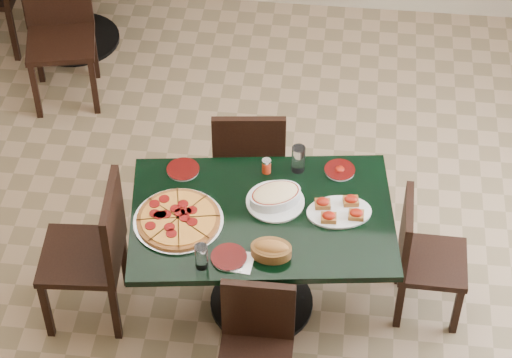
# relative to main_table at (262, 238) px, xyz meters

# --- Properties ---
(floor) EXTENTS (5.50, 5.50, 0.00)m
(floor) POSITION_rel_main_table_xyz_m (-0.07, 0.29, -0.57)
(floor) COLOR #84684C
(floor) RESTS_ON ground
(main_table) EXTENTS (1.49, 1.07, 0.75)m
(main_table) POSITION_rel_main_table_xyz_m (0.00, 0.00, 0.00)
(main_table) COLOR black
(main_table) RESTS_ON floor
(chair_far) EXTENTS (0.47, 0.47, 0.90)m
(chair_far) POSITION_rel_main_table_xyz_m (-0.15, 0.69, -0.06)
(chair_far) COLOR black
(chair_far) RESTS_ON floor
(chair_near) EXTENTS (0.37, 0.37, 0.80)m
(chair_near) POSITION_rel_main_table_xyz_m (0.04, -0.61, -0.13)
(chair_near) COLOR black
(chair_near) RESTS_ON floor
(chair_right) EXTENTS (0.38, 0.38, 0.81)m
(chair_right) POSITION_rel_main_table_xyz_m (0.87, 0.09, -0.12)
(chair_right) COLOR black
(chair_right) RESTS_ON floor
(chair_left) EXTENTS (0.47, 0.47, 0.94)m
(chair_left) POSITION_rel_main_table_xyz_m (-0.89, -0.13, -0.04)
(chair_left) COLOR black
(chair_left) RESTS_ON floor
(back_chair_near) EXTENTS (0.55, 0.55, 0.98)m
(back_chair_near) POSITION_rel_main_table_xyz_m (-1.58, 1.81, -0.02)
(back_chair_near) COLOR black
(back_chair_near) RESTS_ON floor
(pepperoni_pizza) EXTENTS (0.47, 0.47, 0.04)m
(pepperoni_pizza) POSITION_rel_main_table_xyz_m (-0.43, -0.10, 0.20)
(pepperoni_pizza) COLOR silver
(pepperoni_pizza) RESTS_ON main_table
(lasagna_casserole) EXTENTS (0.33, 0.31, 0.09)m
(lasagna_casserole) POSITION_rel_main_table_xyz_m (0.06, 0.10, 0.23)
(lasagna_casserole) COLOR silver
(lasagna_casserole) RESTS_ON main_table
(bread_basket) EXTENTS (0.21, 0.15, 0.09)m
(bread_basket) POSITION_rel_main_table_xyz_m (0.07, -0.27, 0.22)
(bread_basket) COLOR brown
(bread_basket) RESTS_ON main_table
(bruschetta_platter) EXTENTS (0.39, 0.31, 0.05)m
(bruschetta_platter) POSITION_rel_main_table_xyz_m (0.40, 0.06, 0.21)
(bruschetta_platter) COLOR silver
(bruschetta_platter) RESTS_ON main_table
(side_plate_near) EXTENTS (0.18, 0.18, 0.02)m
(side_plate_near) POSITION_rel_main_table_xyz_m (-0.14, -0.32, 0.19)
(side_plate_near) COLOR silver
(side_plate_near) RESTS_ON main_table
(side_plate_far_r) EXTENTS (0.17, 0.17, 0.03)m
(side_plate_far_r) POSITION_rel_main_table_xyz_m (0.39, 0.37, 0.19)
(side_plate_far_r) COLOR silver
(side_plate_far_r) RESTS_ON main_table
(side_plate_far_l) EXTENTS (0.18, 0.18, 0.02)m
(side_plate_far_l) POSITION_rel_main_table_xyz_m (-0.47, 0.28, 0.19)
(side_plate_far_l) COLOR silver
(side_plate_far_l) RESTS_ON main_table
(napkin_setting) EXTENTS (0.16, 0.16, 0.01)m
(napkin_setting) POSITION_rel_main_table_xyz_m (-0.08, -0.34, 0.18)
(napkin_setting) COLOR white
(napkin_setting) RESTS_ON main_table
(water_glass_a) EXTENTS (0.07, 0.07, 0.16)m
(water_glass_a) POSITION_rel_main_table_xyz_m (0.16, 0.36, 0.26)
(water_glass_a) COLOR silver
(water_glass_a) RESTS_ON main_table
(water_glass_b) EXTENTS (0.07, 0.07, 0.14)m
(water_glass_b) POSITION_rel_main_table_xyz_m (-0.26, -0.39, 0.25)
(water_glass_b) COLOR silver
(water_glass_b) RESTS_ON main_table
(pepper_shaker) EXTENTS (0.05, 0.05, 0.09)m
(pepper_shaker) POSITION_rel_main_table_xyz_m (-0.01, 0.33, 0.23)
(pepper_shaker) COLOR #AA2E12
(pepper_shaker) RESTS_ON main_table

